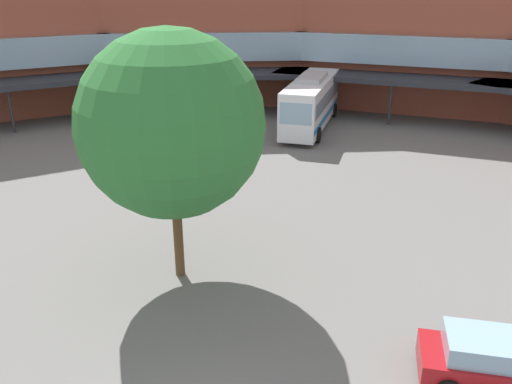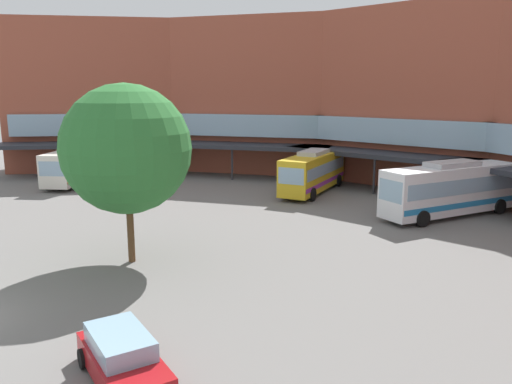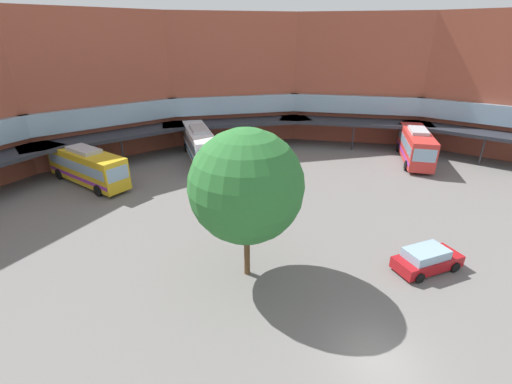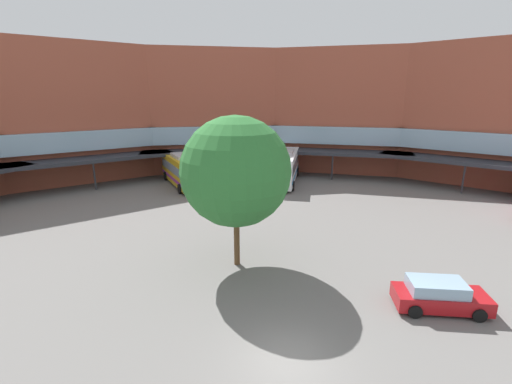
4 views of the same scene
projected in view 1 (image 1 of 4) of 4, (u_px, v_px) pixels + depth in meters
station_building at (295, 22)px, 36.52m from camera, size 84.83×37.28×16.32m
bus_0 at (145, 104)px, 39.52m from camera, size 7.10×10.37×3.72m
bus_2 at (311, 101)px, 39.72m from camera, size 4.01×11.44×3.97m
parked_car at (499, 363)px, 14.84m from camera, size 4.51×2.26×1.53m
plaza_tree at (171, 125)px, 18.40m from camera, size 6.60×6.60×9.27m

